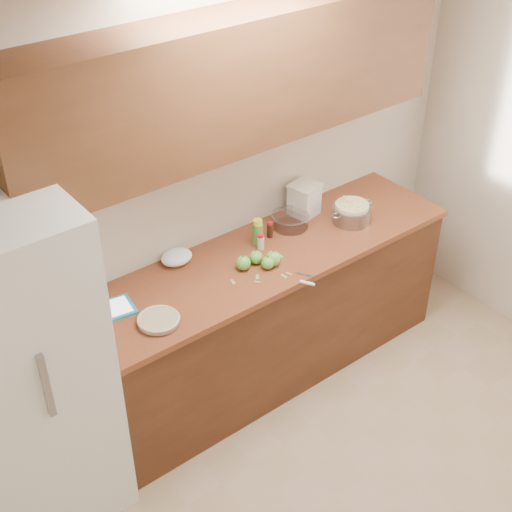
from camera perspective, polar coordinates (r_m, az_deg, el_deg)
room_shell at (r=3.13m, az=16.78°, el=-6.84°), size 3.60×3.60×3.60m
counter_run at (r=4.42m, az=-0.15°, el=-5.11°), size 2.64×0.68×0.92m
upper_cabinets at (r=3.76m, az=-1.67°, el=13.79°), size 2.60×0.34×0.70m
fridge at (r=3.63m, az=-18.29°, el=-8.83°), size 0.70×0.70×1.80m
pie at (r=3.71m, az=-7.79°, el=-5.11°), size 0.23×0.23×0.04m
colander at (r=4.50m, az=7.66°, el=3.44°), size 0.33×0.24×0.12m
flour_canister at (r=4.52m, az=3.88°, el=4.56°), size 0.20×0.20×0.21m
tablet at (r=3.83m, az=-11.50°, el=-4.23°), size 0.26×0.22×0.02m
paring_knife at (r=3.96m, az=4.08°, el=-2.06°), size 0.10×0.17×0.02m
lemon_bottle at (r=4.23m, az=0.14°, el=1.89°), size 0.06×0.06×0.17m
cinnamon_shaker at (r=4.21m, az=0.38°, el=1.14°), size 0.04×0.04×0.10m
vanilla_bottle at (r=4.31m, az=1.12°, el=2.12°), size 0.04×0.04×0.11m
mixing_bowl at (r=4.42m, az=2.75°, el=2.90°), size 0.24×0.24×0.09m
paper_towel at (r=4.12m, az=-6.37°, el=-0.08°), size 0.23×0.21×0.08m
apple_left at (r=4.04m, az=-1.02°, el=-0.56°), size 0.09×0.09×0.10m
apple_center at (r=4.09m, az=-0.01°, el=-0.10°), size 0.08×0.08×0.09m
apple_front at (r=4.05m, az=0.95°, el=-0.55°), size 0.08×0.08×0.09m
apple_extra at (r=4.07m, az=1.37°, el=-0.21°), size 0.09×0.09×0.10m
peel_a at (r=4.03m, az=2.63°, el=-1.41°), size 0.02×0.03×0.00m
peel_b at (r=4.00m, az=0.11°, el=-1.70°), size 0.04×0.04×0.00m
peel_c at (r=3.96m, az=-1.87°, el=-2.07°), size 0.03×0.05×0.00m
peel_d at (r=3.96m, az=0.11°, el=-2.08°), size 0.03×0.03×0.00m
peel_e at (r=4.17m, az=1.96°, el=0.02°), size 0.02×0.04×0.00m
peel_f at (r=4.01m, az=2.25°, el=-1.63°), size 0.02×0.04×0.00m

